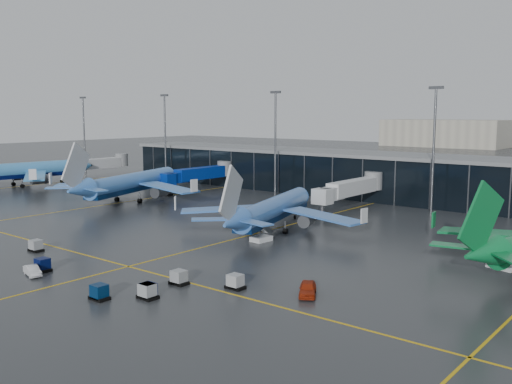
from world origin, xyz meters
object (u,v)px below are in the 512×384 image
Objects in this scene: airliner_klm_near at (274,196)px; mobile_airstair at (261,236)px; airliner_klm_west at (25,161)px; airliner_arkefly at (133,172)px; baggage_carts at (122,277)px; service_van_white at (32,271)px; service_van_red at (308,289)px.

mobile_airstair is at bearing -83.24° from airliner_klm_near.
airliner_klm_west reaches higher than airliner_arkefly.
airliner_arkefly is 51.41m from mobile_airstair.
baggage_carts is at bearing -83.75° from mobile_airstair.
mobile_airstair is 34.78m from service_van_white.
airliner_klm_near is 10.11× the size of service_van_white.
baggage_carts is 22.39m from service_van_red.
mobile_airstair is (93.68, -12.07, -6.20)m from airliner_klm_west.
airliner_arkefly is (44.56, 1.84, -0.14)m from airliner_klm_west.
service_van_red is at bearing -7.94° from airliner_klm_west.
mobile_airstair reaches higher than baggage_carts.
baggage_carts is 9.41× the size of service_van_white.
baggage_carts is (4.66, -36.17, -5.33)m from airliner_klm_near.
airliner_arkefly is 9.58× the size of service_van_red.
service_van_white is (-6.56, -41.37, -5.45)m from airliner_klm_near.
airliner_klm_west is 1.02× the size of airliner_arkefly.
airliner_klm_west is 95.24m from service_van_white.
airliner_klm_west reaches higher than mobile_airstair.
mobile_airstair is 27.66m from service_van_red.
baggage_carts is 28.08m from mobile_airstair.
mobile_airstair is at bearing -2.34° from service_van_white.
airliner_arkefly is at bearing 9.09° from airliner_klm_west.
mobile_airstair reaches higher than service_van_red.
airliner_klm_west is at bearing 176.75° from mobile_airstair.
airliner_klm_west is 103.07m from baggage_carts.
airliner_klm_west reaches higher than airliner_klm_near.
mobile_airstair is 0.74× the size of service_van_red.
airliner_klm_near is (45.51, -5.80, -0.74)m from airliner_arkefly.
airliner_klm_near reaches higher than service_van_white.
airliner_klm_west is 1.23× the size of baggage_carts.
baggage_carts is 7.95× the size of service_van_red.
airliner_arkefly is 1.20× the size of baggage_carts.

